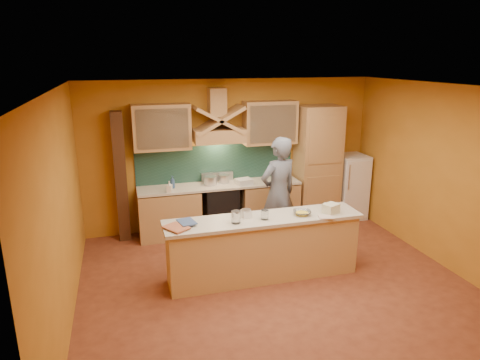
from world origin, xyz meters
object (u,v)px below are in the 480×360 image
object	(u,v)px
fridge	(350,186)
person	(278,193)
kitchen_scale	(246,214)
stove	(220,208)
mixing_bowl	(302,213)

from	to	relation	value
fridge	person	distance (m)	2.15
person	kitchen_scale	xyz separation A→B (m)	(-0.83, -0.87, 0.03)
stove	kitchen_scale	bearing A→B (deg)	-91.30
kitchen_scale	mixing_bowl	world-z (taller)	kitchen_scale
fridge	kitchen_scale	distance (m)	3.31
stove	person	bearing A→B (deg)	-50.08
person	kitchen_scale	bearing A→B (deg)	30.02
fridge	kitchen_scale	bearing A→B (deg)	-146.48
mixing_bowl	stove	bearing A→B (deg)	111.73
person	mixing_bowl	size ratio (longest dim) A/B	7.59
fridge	kitchen_scale	size ratio (longest dim) A/B	10.61
person	kitchen_scale	world-z (taller)	person
fridge	person	bearing A→B (deg)	-153.77
stove	kitchen_scale	distance (m)	1.90
mixing_bowl	kitchen_scale	bearing A→B (deg)	170.80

